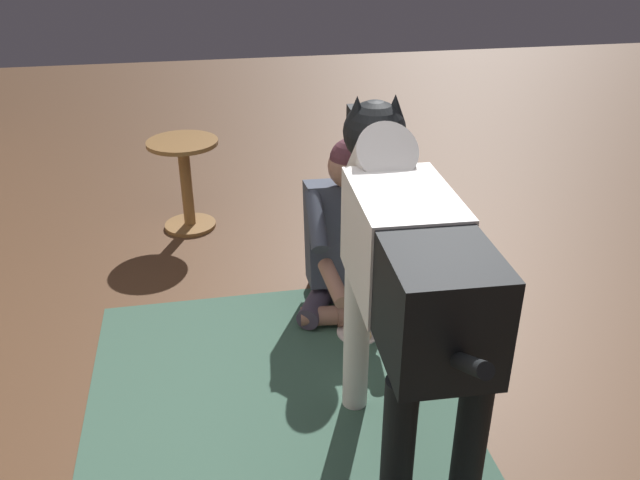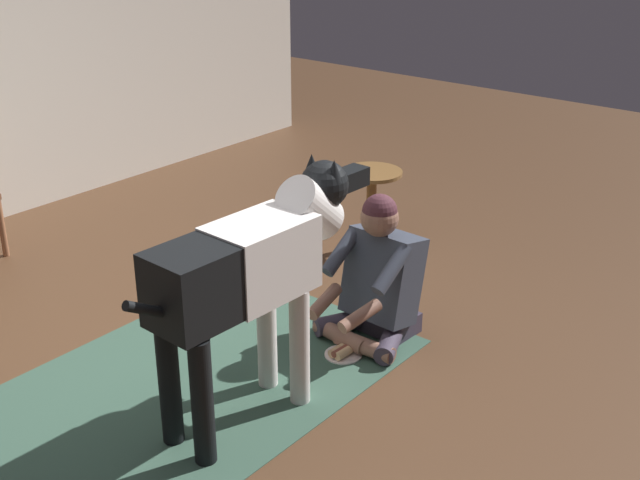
# 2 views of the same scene
# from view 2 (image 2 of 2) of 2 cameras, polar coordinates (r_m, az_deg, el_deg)

# --- Properties ---
(ground_plane) EXTENTS (13.84, 13.84, 0.00)m
(ground_plane) POSITION_cam_2_polar(r_m,az_deg,el_deg) (4.46, -7.80, -9.22)
(ground_plane) COLOR #4E331F
(area_rug) EXTENTS (2.43, 1.50, 0.01)m
(area_rug) POSITION_cam_2_polar(r_m,az_deg,el_deg) (4.37, -9.57, -10.03)
(area_rug) COLOR #345243
(area_rug) RESTS_ON ground
(person_sitting_on_floor) EXTENTS (0.68, 0.58, 0.86)m
(person_sitting_on_floor) POSITION_cam_2_polar(r_m,az_deg,el_deg) (4.61, 3.98, -2.80)
(person_sitting_on_floor) COLOR #3A3242
(person_sitting_on_floor) RESTS_ON ground
(large_dog) EXTENTS (1.51, 0.35, 1.19)m
(large_dog) POSITION_cam_2_polar(r_m,az_deg,el_deg) (3.79, -4.68, -2.00)
(large_dog) COLOR silver
(large_dog) RESTS_ON ground
(hot_dog_on_plate) EXTENTS (0.21, 0.21, 0.06)m
(hot_dog_on_plate) POSITION_cam_2_polar(r_m,az_deg,el_deg) (4.57, 1.62, -7.72)
(hot_dog_on_plate) COLOR white
(hot_dog_on_plate) RESTS_ON ground
(round_side_table) EXTENTS (0.42, 0.42, 0.57)m
(round_side_table) POSITION_cam_2_polar(r_m,az_deg,el_deg) (5.80, 3.57, 2.66)
(round_side_table) COLOR brown
(round_side_table) RESTS_ON ground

